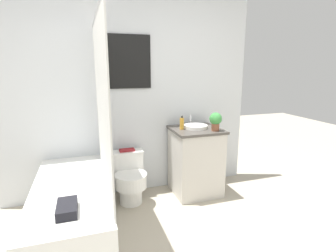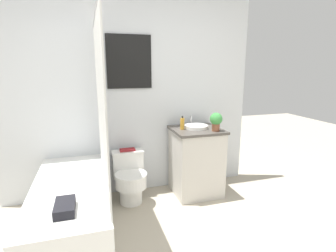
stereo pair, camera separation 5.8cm
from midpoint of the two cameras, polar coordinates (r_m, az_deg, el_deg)
wall_back at (r=3.19m, az=-7.52°, el=7.33°), size 3.05×0.07×2.50m
shower_area at (r=2.65m, az=-19.34°, el=-16.08°), size 0.65×1.57×1.98m
toilet at (r=3.15m, az=-7.77°, el=-11.09°), size 0.37×0.49×0.58m
vanity at (r=3.29m, az=6.62°, el=-7.60°), size 0.58×0.56×0.83m
sink at (r=3.18m, az=6.66°, el=-0.14°), size 0.29×0.32×0.13m
soap_bottle at (r=3.10m, az=3.66°, el=0.53°), size 0.05×0.05×0.16m
potted_plant at (r=3.07m, az=10.95°, el=1.19°), size 0.14×0.14×0.21m
book_on_tank at (r=3.16m, az=-8.31°, el=-5.15°), size 0.18×0.09×0.02m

